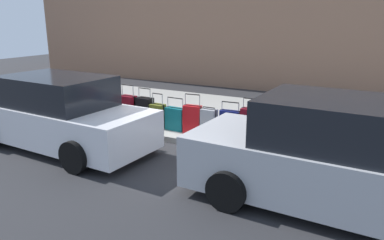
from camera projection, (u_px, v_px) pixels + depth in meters
ground_plane at (163, 142)px, 8.83m from camera, size 40.00×40.00×0.00m
sidewalk_curb at (208, 115)px, 10.93m from camera, size 18.00×5.00×0.14m
suitcase_teal_0 at (312, 136)px, 7.62m from camera, size 0.43×0.27×0.80m
suitcase_olive_1 at (292, 134)px, 7.92m from camera, size 0.36×0.21×0.82m
suitcase_black_2 at (271, 129)px, 8.07m from camera, size 0.43×0.21×0.81m
suitcase_maroon_3 at (250, 125)px, 8.30m from camera, size 0.44×0.25×1.01m
suitcase_navy_4 at (230, 124)px, 8.56m from camera, size 0.47×0.21×0.88m
suitcase_silver_5 at (209, 123)px, 8.66m from camera, size 0.37×0.24×0.73m
suitcase_red_6 at (192, 120)px, 8.88m from camera, size 0.45×0.25×0.99m
suitcase_teal_7 at (175, 119)px, 9.20m from camera, size 0.51×0.25×0.83m
suitcase_olive_8 at (158, 116)px, 9.38m from camera, size 0.36×0.27×0.90m
suitcase_black_9 at (145, 111)px, 9.64m from camera, size 0.44×0.28×0.98m
suitcase_maroon_10 at (129, 109)px, 9.80m from camera, size 0.44×0.28×1.04m
suitcase_navy_11 at (115, 111)px, 10.09m from camera, size 0.45×0.20×0.85m
fire_hydrant at (91, 102)px, 10.38m from camera, size 0.39×0.21×0.81m
bollard_post at (70, 102)px, 10.56m from camera, size 0.15×0.15×0.78m
parking_meter at (373, 118)px, 7.23m from camera, size 0.12×0.09×1.27m
parked_car_silver_0 at (344, 160)px, 5.53m from camera, size 4.84×2.20×1.72m
parked_car_white_1 at (59, 115)px, 8.28m from camera, size 4.62×2.10×1.63m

